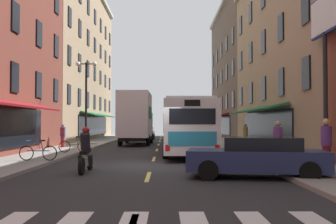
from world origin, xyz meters
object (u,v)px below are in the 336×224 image
object	(u,v)px
transit_bus	(185,126)
sedan_mid	(257,157)
pedestrian_far	(245,135)
street_lamp_twin	(86,100)
pedestrian_near	(63,135)
billboard_sign	(325,35)
sedan_near	(146,133)
pedestrian_mid	(278,142)
motorcycle_rider	(86,153)
bicycle_mid	(74,146)
pedestrian_rear	(326,144)
box_truck	(136,119)
bicycle_near	(38,152)

from	to	relation	value
transit_bus	sedan_mid	distance (m)	10.51
pedestrian_far	street_lamp_twin	bearing A→B (deg)	126.07
transit_bus	pedestrian_near	size ratio (longest dim) A/B	7.35
sedan_mid	pedestrian_near	world-z (taller)	pedestrian_near
billboard_sign	sedan_near	size ratio (longest dim) A/B	1.64
transit_bus	pedestrian_far	distance (m)	5.83
pedestrian_near	pedestrian_far	world-z (taller)	pedestrian_far
street_lamp_twin	sedan_mid	bearing A→B (deg)	-57.28
pedestrian_mid	motorcycle_rider	bearing A→B (deg)	-26.70
motorcycle_rider	pedestrian_mid	distance (m)	7.59
bicycle_mid	pedestrian_rear	world-z (taller)	pedestrian_rear
billboard_sign	pedestrian_near	xyz separation A→B (m)	(-13.57, 11.14, -4.37)
pedestrian_near	box_truck	bearing A→B (deg)	43.48
billboard_sign	transit_bus	size ratio (longest dim) A/B	0.58
bicycle_near	pedestrian_mid	xyz separation A→B (m)	(10.18, -1.59, 0.54)
billboard_sign	street_lamp_twin	size ratio (longest dim) A/B	1.20
billboard_sign	bicycle_mid	bearing A→B (deg)	150.98
sedan_mid	motorcycle_rider	distance (m)	6.05
sedan_near	sedan_mid	bearing A→B (deg)	-80.29
sedan_mid	box_truck	bearing A→B (deg)	105.61
bicycle_near	box_truck	bearing A→B (deg)	77.96
sedan_near	pedestrian_far	bearing A→B (deg)	-64.55
transit_bus	sedan_near	distance (m)	20.41
transit_bus	pedestrian_near	distance (m)	9.10
box_truck	motorcycle_rider	xyz separation A→B (m)	(-0.45, -18.10, -1.46)
billboard_sign	street_lamp_twin	bearing A→B (deg)	139.54
billboard_sign	pedestrian_near	distance (m)	18.09
motorcycle_rider	pedestrian_rear	world-z (taller)	pedestrian_rear
billboard_sign	bicycle_near	distance (m)	13.15
pedestrian_near	transit_bus	bearing A→B (deg)	-30.23
sedan_near	bicycle_mid	xyz separation A→B (m)	(-3.00, -21.08, -0.19)
pedestrian_mid	street_lamp_twin	world-z (taller)	street_lamp_twin
pedestrian_rear	pedestrian_near	bearing A→B (deg)	140.96
billboard_sign	street_lamp_twin	xyz separation A→B (m)	(-11.74, 10.01, -2.04)
bicycle_mid	pedestrian_far	size ratio (longest dim) A/B	1.06
box_truck	sedan_mid	world-z (taller)	box_truck
sedan_mid	pedestrian_rear	world-z (taller)	pedestrian_rear
sedan_mid	pedestrian_near	size ratio (longest dim) A/B	2.89
bicycle_mid	street_lamp_twin	distance (m)	4.52
billboard_sign	bicycle_mid	world-z (taller)	billboard_sign
box_truck	pedestrian_rear	xyz separation A→B (m)	(7.96, -18.93, -1.09)
motorcycle_rider	pedestrian_mid	world-z (taller)	pedestrian_mid
bicycle_mid	pedestrian_rear	size ratio (longest dim) A/B	0.94
sedan_near	sedan_mid	size ratio (longest dim) A/B	0.91
bicycle_near	motorcycle_rider	bearing A→B (deg)	-48.54
sedan_mid	motorcycle_rider	size ratio (longest dim) A/B	2.25
transit_bus	street_lamp_twin	xyz separation A→B (m)	(-6.46, 2.56, 1.71)
bicycle_near	street_lamp_twin	world-z (taller)	street_lamp_twin
pedestrian_near	pedestrian_mid	xyz separation A→B (m)	(11.64, -11.09, 0.05)
bicycle_mid	pedestrian_far	xyz separation A→B (m)	(10.76, 4.78, 0.47)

